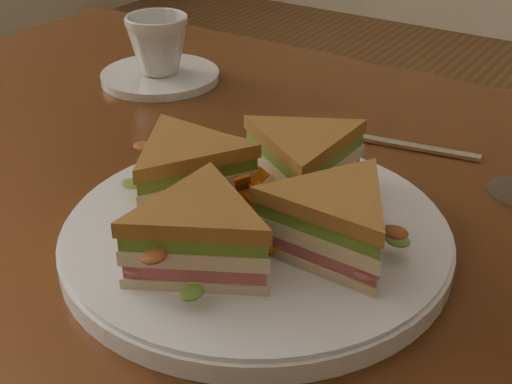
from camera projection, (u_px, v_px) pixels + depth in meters
table at (278, 306)px, 0.66m from camera, size 1.20×0.80×0.75m
plate at (256, 237)px, 0.57m from camera, size 0.31×0.31×0.02m
sandwich_wedges at (256, 198)px, 0.55m from camera, size 0.26×0.26×0.06m
crisps_mound at (256, 202)px, 0.55m from camera, size 0.09×0.09×0.05m
spoon at (347, 134)px, 0.75m from camera, size 0.18×0.05×0.01m
knife at (288, 155)px, 0.71m from camera, size 0.22×0.03×0.00m
saucer at (160, 76)px, 0.89m from camera, size 0.15×0.15×0.01m
coffee_cup at (158, 45)px, 0.87m from camera, size 0.08×0.08×0.07m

